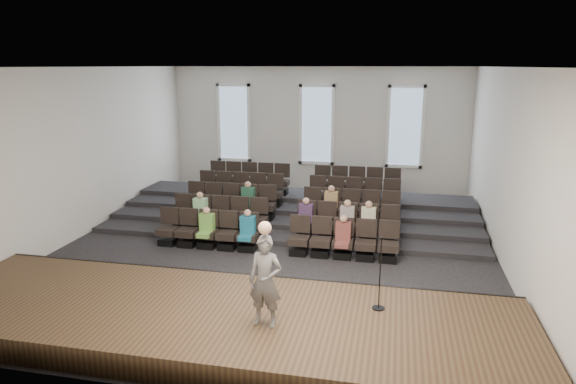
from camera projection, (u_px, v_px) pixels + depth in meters
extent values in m
plane|color=black|center=(278.00, 245.00, 14.77)|extent=(14.00, 14.00, 0.00)
cube|color=white|center=(277.00, 67.00, 13.57)|extent=(12.00, 14.00, 0.02)
cube|color=silver|center=(317.00, 130.00, 20.84)|extent=(12.00, 0.04, 5.00)
cube|color=silver|center=(168.00, 244.00, 7.51)|extent=(12.00, 0.04, 5.00)
cube|color=silver|center=(82.00, 152.00, 15.39)|extent=(0.04, 14.00, 5.00)
cube|color=silver|center=(509.00, 169.00, 12.95)|extent=(0.04, 14.00, 5.00)
cube|color=#43321C|center=(218.00, 321.00, 9.87)|extent=(11.80, 3.60, 0.50)
cube|color=black|center=(244.00, 284.00, 11.55)|extent=(11.80, 0.06, 0.52)
cube|color=black|center=(294.00, 220.00, 16.96)|extent=(11.80, 4.80, 0.15)
cube|color=black|center=(297.00, 213.00, 17.44)|extent=(11.80, 3.75, 0.30)
cube|color=black|center=(300.00, 207.00, 17.92)|extent=(11.80, 2.70, 0.45)
cube|color=black|center=(303.00, 201.00, 18.40)|extent=(11.80, 1.65, 0.60)
cube|color=black|center=(168.00, 241.00, 14.81)|extent=(0.47, 0.43, 0.20)
cube|color=black|center=(167.00, 231.00, 14.74)|extent=(0.55, 0.50, 0.19)
cube|color=black|center=(170.00, 215.00, 14.84)|extent=(0.55, 0.08, 0.50)
cube|color=black|center=(187.00, 243.00, 14.69)|extent=(0.47, 0.43, 0.20)
cube|color=black|center=(187.00, 232.00, 14.62)|extent=(0.55, 0.50, 0.19)
cube|color=black|center=(189.00, 217.00, 14.72)|extent=(0.55, 0.08, 0.50)
cube|color=black|center=(207.00, 244.00, 14.57)|extent=(0.47, 0.43, 0.20)
cube|color=black|center=(207.00, 234.00, 14.49)|extent=(0.55, 0.50, 0.19)
cube|color=black|center=(209.00, 218.00, 14.59)|extent=(0.55, 0.08, 0.50)
cube|color=black|center=(227.00, 246.00, 14.45)|extent=(0.47, 0.43, 0.20)
cube|color=black|center=(227.00, 235.00, 14.37)|extent=(0.55, 0.50, 0.19)
cube|color=black|center=(229.00, 219.00, 14.47)|extent=(0.55, 0.08, 0.50)
cube|color=black|center=(248.00, 247.00, 14.33)|extent=(0.47, 0.43, 0.20)
cube|color=black|center=(248.00, 237.00, 14.25)|extent=(0.55, 0.50, 0.19)
cube|color=black|center=(249.00, 220.00, 14.35)|extent=(0.55, 0.08, 0.50)
cube|color=black|center=(299.00, 251.00, 14.03)|extent=(0.47, 0.43, 0.20)
cube|color=black|center=(299.00, 240.00, 13.96)|extent=(0.55, 0.50, 0.19)
cube|color=black|center=(300.00, 224.00, 14.06)|extent=(0.55, 0.08, 0.50)
cube|color=black|center=(320.00, 253.00, 13.91)|extent=(0.47, 0.43, 0.20)
cube|color=black|center=(321.00, 242.00, 13.84)|extent=(0.55, 0.50, 0.19)
cube|color=black|center=(322.00, 225.00, 13.94)|extent=(0.55, 0.08, 0.50)
cube|color=black|center=(343.00, 254.00, 13.79)|extent=(0.47, 0.43, 0.20)
cube|color=black|center=(343.00, 243.00, 13.71)|extent=(0.55, 0.50, 0.19)
cube|color=black|center=(344.00, 226.00, 13.82)|extent=(0.55, 0.08, 0.50)
cube|color=black|center=(365.00, 256.00, 13.67)|extent=(0.47, 0.43, 0.20)
cube|color=black|center=(365.00, 245.00, 13.59)|extent=(0.55, 0.50, 0.19)
cube|color=black|center=(366.00, 228.00, 13.69)|extent=(0.55, 0.08, 0.50)
cube|color=black|center=(388.00, 258.00, 13.55)|extent=(0.47, 0.43, 0.20)
cube|color=black|center=(388.00, 247.00, 13.47)|extent=(0.55, 0.50, 0.19)
cube|color=black|center=(389.00, 229.00, 13.57)|extent=(0.55, 0.08, 0.50)
cube|color=black|center=(182.00, 226.00, 15.77)|extent=(0.47, 0.43, 0.20)
cube|color=black|center=(182.00, 216.00, 15.70)|extent=(0.55, 0.50, 0.19)
cube|color=black|center=(184.00, 201.00, 15.80)|extent=(0.55, 0.08, 0.50)
cube|color=black|center=(201.00, 227.00, 15.65)|extent=(0.47, 0.43, 0.20)
cube|color=black|center=(200.00, 217.00, 15.58)|extent=(0.55, 0.50, 0.19)
cube|color=black|center=(202.00, 202.00, 15.68)|extent=(0.55, 0.08, 0.50)
cube|color=black|center=(219.00, 228.00, 15.53)|extent=(0.47, 0.43, 0.20)
cube|color=black|center=(219.00, 218.00, 15.45)|extent=(0.55, 0.50, 0.19)
cube|color=black|center=(221.00, 203.00, 15.56)|extent=(0.55, 0.08, 0.50)
cube|color=black|center=(238.00, 229.00, 15.41)|extent=(0.47, 0.43, 0.20)
cube|color=black|center=(238.00, 219.00, 15.33)|extent=(0.55, 0.50, 0.19)
cube|color=black|center=(240.00, 204.00, 15.43)|extent=(0.55, 0.08, 0.50)
cube|color=black|center=(258.00, 231.00, 15.29)|extent=(0.47, 0.43, 0.20)
cube|color=black|center=(258.00, 221.00, 15.21)|extent=(0.55, 0.50, 0.19)
cube|color=black|center=(259.00, 206.00, 15.31)|extent=(0.55, 0.08, 0.50)
cube|color=black|center=(306.00, 234.00, 14.99)|extent=(0.47, 0.43, 0.20)
cube|color=black|center=(306.00, 224.00, 14.92)|extent=(0.55, 0.50, 0.19)
cube|color=black|center=(307.00, 208.00, 15.02)|extent=(0.55, 0.08, 0.50)
cube|color=black|center=(326.00, 235.00, 14.87)|extent=(0.47, 0.43, 0.20)
cube|color=black|center=(326.00, 225.00, 14.80)|extent=(0.55, 0.50, 0.19)
cube|color=black|center=(327.00, 209.00, 14.90)|extent=(0.55, 0.08, 0.50)
cube|color=black|center=(347.00, 237.00, 14.75)|extent=(0.47, 0.43, 0.20)
cube|color=black|center=(347.00, 226.00, 14.68)|extent=(0.55, 0.50, 0.19)
cube|color=black|center=(348.00, 211.00, 14.78)|extent=(0.55, 0.08, 0.50)
cube|color=black|center=(368.00, 238.00, 14.63)|extent=(0.47, 0.43, 0.20)
cube|color=black|center=(368.00, 228.00, 14.55)|extent=(0.55, 0.50, 0.19)
cube|color=black|center=(369.00, 212.00, 14.65)|extent=(0.55, 0.08, 0.50)
cube|color=black|center=(389.00, 240.00, 14.51)|extent=(0.47, 0.43, 0.20)
cube|color=black|center=(389.00, 229.00, 14.43)|extent=(0.55, 0.50, 0.19)
cube|color=black|center=(390.00, 213.00, 14.53)|extent=(0.55, 0.08, 0.50)
cube|color=black|center=(195.00, 212.00, 16.73)|extent=(0.47, 0.42, 0.20)
cube|color=black|center=(195.00, 202.00, 16.66)|extent=(0.55, 0.50, 0.19)
cube|color=black|center=(197.00, 189.00, 16.76)|extent=(0.55, 0.08, 0.50)
cube|color=black|center=(213.00, 213.00, 16.61)|extent=(0.47, 0.42, 0.20)
cube|color=black|center=(212.00, 203.00, 16.54)|extent=(0.55, 0.50, 0.19)
cube|color=black|center=(214.00, 190.00, 16.64)|extent=(0.55, 0.08, 0.50)
cube|color=black|center=(230.00, 214.00, 16.49)|extent=(0.47, 0.42, 0.20)
cube|color=black|center=(230.00, 204.00, 16.42)|extent=(0.55, 0.50, 0.19)
cube|color=black|center=(232.00, 191.00, 16.52)|extent=(0.55, 0.08, 0.50)
cube|color=black|center=(248.00, 215.00, 16.37)|extent=(0.47, 0.42, 0.20)
cube|color=black|center=(248.00, 206.00, 16.29)|extent=(0.55, 0.50, 0.19)
cube|color=black|center=(250.00, 191.00, 16.39)|extent=(0.55, 0.08, 0.50)
cube|color=black|center=(266.00, 216.00, 16.25)|extent=(0.47, 0.42, 0.20)
cube|color=black|center=(266.00, 207.00, 16.17)|extent=(0.55, 0.50, 0.19)
cube|color=black|center=(268.00, 192.00, 16.27)|extent=(0.55, 0.08, 0.50)
cube|color=black|center=(312.00, 219.00, 15.95)|extent=(0.47, 0.42, 0.20)
cube|color=black|center=(312.00, 209.00, 15.88)|extent=(0.55, 0.50, 0.19)
cube|color=black|center=(313.00, 195.00, 15.98)|extent=(0.55, 0.08, 0.50)
cube|color=black|center=(331.00, 220.00, 15.83)|extent=(0.47, 0.42, 0.20)
cube|color=black|center=(331.00, 210.00, 15.76)|extent=(0.55, 0.50, 0.19)
cube|color=black|center=(332.00, 196.00, 15.86)|extent=(0.55, 0.08, 0.50)
cube|color=black|center=(350.00, 221.00, 15.71)|extent=(0.47, 0.42, 0.20)
cube|color=black|center=(350.00, 211.00, 15.64)|extent=(0.55, 0.50, 0.19)
cube|color=black|center=(351.00, 197.00, 15.74)|extent=(0.55, 0.08, 0.50)
cube|color=black|center=(370.00, 222.00, 15.59)|extent=(0.47, 0.42, 0.20)
cube|color=black|center=(370.00, 213.00, 15.51)|extent=(0.55, 0.50, 0.19)
cube|color=black|center=(371.00, 198.00, 15.62)|extent=(0.55, 0.08, 0.50)
cube|color=black|center=(390.00, 224.00, 15.47)|extent=(0.47, 0.42, 0.20)
cube|color=black|center=(390.00, 214.00, 15.39)|extent=(0.55, 0.50, 0.19)
cube|color=black|center=(391.00, 199.00, 15.49)|extent=(0.55, 0.08, 0.50)
cube|color=black|center=(207.00, 199.00, 17.69)|extent=(0.47, 0.42, 0.20)
cube|color=black|center=(206.00, 190.00, 17.62)|extent=(0.55, 0.50, 0.19)
cube|color=black|center=(208.00, 178.00, 17.72)|extent=(0.55, 0.08, 0.50)
cube|color=black|center=(223.00, 200.00, 17.57)|extent=(0.47, 0.42, 0.20)
cube|color=black|center=(223.00, 191.00, 17.50)|extent=(0.55, 0.50, 0.19)
cube|color=black|center=(224.00, 178.00, 17.60)|extent=(0.55, 0.08, 0.50)
cube|color=black|center=(240.00, 201.00, 17.45)|extent=(0.47, 0.42, 0.20)
cube|color=black|center=(240.00, 192.00, 17.38)|extent=(0.55, 0.50, 0.19)
cube|color=black|center=(241.00, 179.00, 17.48)|extent=(0.55, 0.08, 0.50)
cube|color=black|center=(257.00, 202.00, 17.33)|extent=(0.47, 0.42, 0.20)
cube|color=black|center=(257.00, 193.00, 17.25)|extent=(0.55, 0.50, 0.19)
cube|color=black|center=(258.00, 180.00, 17.36)|extent=(0.55, 0.08, 0.50)
cube|color=black|center=(274.00, 203.00, 17.21)|extent=(0.47, 0.42, 0.20)
cube|color=black|center=(274.00, 194.00, 17.13)|extent=(0.55, 0.50, 0.19)
cube|color=black|center=(275.00, 181.00, 17.23)|extent=(0.55, 0.08, 0.50)
cube|color=black|center=(317.00, 205.00, 16.91)|extent=(0.47, 0.42, 0.20)
cube|color=black|center=(317.00, 196.00, 16.84)|extent=(0.55, 0.50, 0.19)
cube|color=black|center=(318.00, 183.00, 16.94)|extent=(0.55, 0.08, 0.50)
cube|color=black|center=(335.00, 206.00, 16.79)|extent=(0.47, 0.42, 0.20)
cube|color=black|center=(335.00, 197.00, 16.72)|extent=(0.55, 0.50, 0.19)
cube|color=black|center=(336.00, 184.00, 16.82)|extent=(0.55, 0.08, 0.50)
cube|color=black|center=(353.00, 207.00, 16.67)|extent=(0.47, 0.42, 0.20)
cube|color=black|center=(354.00, 198.00, 16.60)|extent=(0.55, 0.50, 0.19)
cube|color=black|center=(354.00, 184.00, 16.70)|extent=(0.55, 0.08, 0.50)
cube|color=black|center=(372.00, 208.00, 16.55)|extent=(0.47, 0.42, 0.20)
cube|color=black|center=(372.00, 199.00, 16.48)|extent=(0.55, 0.50, 0.19)
cube|color=black|center=(373.00, 185.00, 16.58)|extent=(0.55, 0.08, 0.50)
cube|color=black|center=(391.00, 209.00, 16.43)|extent=(0.47, 0.42, 0.20)
cube|color=black|center=(391.00, 200.00, 16.35)|extent=(0.55, 0.50, 0.19)
cube|color=black|center=(392.00, 186.00, 16.46)|extent=(0.55, 0.08, 0.50)
cube|color=black|center=(217.00, 188.00, 18.65)|extent=(0.47, 0.42, 0.20)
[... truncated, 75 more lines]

